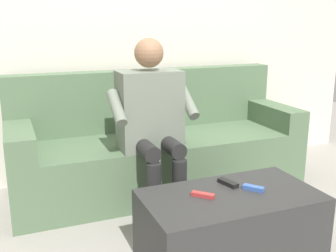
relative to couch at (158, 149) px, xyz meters
name	(u,v)px	position (x,y,z in m)	size (l,w,h in m)	color
ground_plane	(197,226)	(0.00, 0.73, -0.32)	(8.00, 8.00, 0.00)	gray
back_wall	(139,32)	(0.00, -0.44, 0.91)	(4.38, 0.06, 2.46)	beige
couch	(158,149)	(0.00, 0.00, 0.00)	(2.28, 0.76, 0.93)	#516B4C
coffee_table	(230,227)	(0.00, 1.15, -0.12)	(0.97, 0.53, 0.40)	#2D2D2D
person_solo_seated	(152,116)	(0.17, 0.36, 0.36)	(0.59, 0.50, 1.21)	slate
remote_blue	(253,188)	(-0.14, 1.15, 0.09)	(0.12, 0.04, 0.02)	#3860B7
remote_red	(203,195)	(0.16, 1.12, 0.09)	(0.13, 0.04, 0.02)	#B73333
remote_black	(228,183)	(-0.05, 1.03, 0.09)	(0.13, 0.04, 0.03)	black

